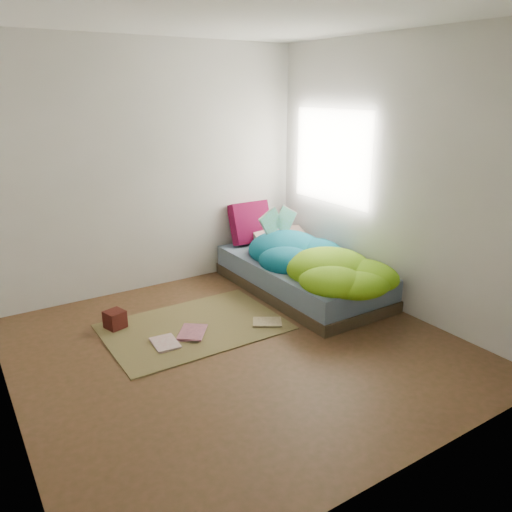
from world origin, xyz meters
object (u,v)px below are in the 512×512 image
Objects in this scene: bed at (301,276)px; floor_book_b at (180,332)px; wooden_box at (115,319)px; floor_book_a at (153,346)px; pillow_magenta at (250,223)px; open_book at (279,212)px.

bed reaches higher than floor_book_b.
wooden_box reaches higher than floor_book_a.
wooden_box reaches higher than floor_book_b.
floor_book_b is (0.45, -0.43, -0.07)m from wooden_box.
pillow_magenta reaches higher than bed.
floor_book_a is (-1.82, -0.75, -0.78)m from open_book.
open_book is at bearing 61.21° from floor_book_b.
bed is 6.50× the size of floor_book_b.
pillow_magenta is at bearing 40.18° from floor_book_a.
open_book is at bearing 27.28° from floor_book_a.
floor_book_a is at bearing -74.15° from wooden_box.
wooden_box is 0.57× the size of floor_book_a.
pillow_magenta is 1.93m from floor_book_b.
open_book reaches higher than wooden_box.
bed is 0.76m from open_book.
wooden_box is at bearing -159.41° from pillow_magenta.
floor_book_b is at bearing 24.89° from floor_book_a.
floor_book_b is at bearing -159.38° from open_book.
floor_book_b is at bearing -171.54° from bed.
floor_book_b reaches higher than floor_book_a.
bed is at bearing 15.36° from floor_book_a.
floor_book_b is (-1.47, -1.13, -0.56)m from pillow_magenta.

